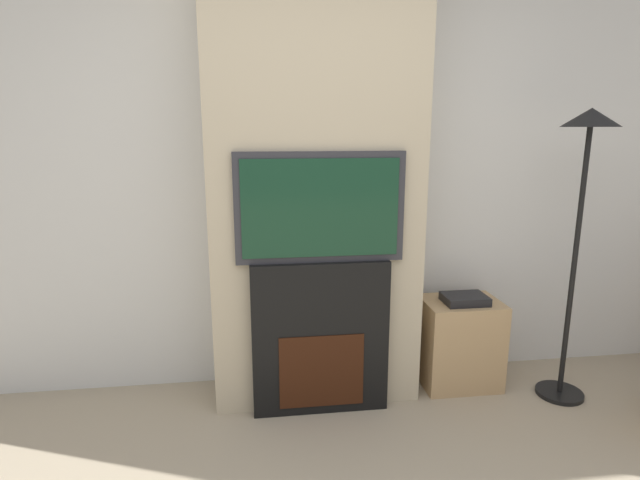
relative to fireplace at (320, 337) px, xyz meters
The scene contains 6 objects.
wall_back 1.01m from the fireplace, 90.00° to the left, with size 6.00×0.06×2.70m.
chimney_breast 0.94m from the fireplace, 90.00° to the left, with size 1.18×0.40×2.70m.
fireplace is the anchor object (origin of this frame).
television 0.74m from the fireplace, 90.00° to the right, with size 0.90×0.07×0.59m.
floor_lamp 1.70m from the fireplace, ahead, with size 0.31×0.31×1.69m.
media_stand 0.93m from the fireplace, 10.63° to the left, with size 0.47×0.35×0.60m.
Camera 1 is at (-0.34, -0.99, 1.58)m, focal length 28.00 mm.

